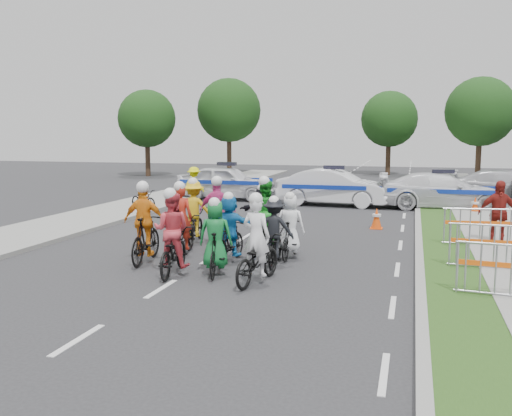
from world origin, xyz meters
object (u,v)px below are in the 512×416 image
(police_car_1, at_px, (334,187))
(rider_11, at_px, (262,217))
(rider_3, at_px, (145,232))
(rider_6, at_px, (182,231))
(police_car_2, at_px, (442,191))
(tree_3, at_px, (229,110))
(marshal_hiviz, at_px, (194,185))
(tree_1, at_px, (481,112))
(rider_4, at_px, (274,238))
(rider_10, at_px, (194,217))
(barrier_0, at_px, (511,274))
(rider_1, at_px, (216,245))
(parked_bike, at_px, (143,199))
(cone_0, at_px, (377,218))
(rider_5, at_px, (230,232))
(rider_8, at_px, (265,222))
(cone_1, at_px, (475,206))
(tree_4, at_px, (389,119))
(rider_9, at_px, (218,220))
(barrier_1, at_px, (494,249))
(police_car_0, at_px, (227,182))
(barrier_2, at_px, (480,228))
(spectator_2, at_px, (498,214))
(tree_0, at_px, (147,119))
(rider_7, at_px, (290,232))
(civilian_sedan, at_px, (509,187))
(rider_0, at_px, (257,253))
(rider_2, at_px, (172,243))

(police_car_1, bearing_deg, rider_11, 179.41)
(rider_3, xyz_separation_m, rider_6, (0.53, 1.00, -0.13))
(police_car_2, height_order, tree_3, tree_3)
(marshal_hiviz, height_order, tree_1, tree_1)
(rider_4, bearing_deg, rider_10, -40.71)
(rider_11, bearing_deg, barrier_0, 134.54)
(rider_1, bearing_deg, parked_bike, -66.14)
(cone_0, bearing_deg, tree_1, 76.16)
(rider_5, relative_size, marshal_hiviz, 1.07)
(rider_4, bearing_deg, rider_8, -72.57)
(cone_1, height_order, tree_1, tree_1)
(rider_10, relative_size, tree_1, 0.28)
(cone_1, bearing_deg, marshal_hiviz, 177.43)
(rider_1, bearing_deg, tree_4, -104.56)
(barrier_0, bearing_deg, tree_3, 116.75)
(rider_5, height_order, police_car_2, rider_5)
(rider_9, distance_m, barrier_1, 7.08)
(rider_10, height_order, police_car_0, rider_10)
(barrier_2, bearing_deg, rider_5, -150.91)
(spectator_2, bearing_deg, rider_3, -160.96)
(rider_5, relative_size, tree_0, 0.28)
(rider_11, bearing_deg, rider_3, 50.26)
(rider_1, xyz_separation_m, parked_bike, (-6.63, 9.69, -0.28))
(barrier_0, height_order, tree_0, tree_0)
(rider_8, bearing_deg, rider_5, 79.43)
(barrier_1, relative_size, tree_3, 0.27)
(rider_4, distance_m, rider_8, 1.85)
(rider_7, distance_m, civilian_sedan, 15.51)
(barrier_0, bearing_deg, barrier_1, 90.00)
(marshal_hiviz, bearing_deg, tree_1, -111.99)
(police_car_0, relative_size, tree_1, 0.70)
(police_car_1, xyz_separation_m, tree_1, (7.45, 15.53, 3.74))
(civilian_sedan, bearing_deg, cone_0, 153.78)
(police_car_1, distance_m, police_car_2, 4.53)
(rider_0, xyz_separation_m, rider_7, (0.18, 2.54, 0.03))
(rider_1, relative_size, police_car_1, 0.36)
(police_car_0, distance_m, cone_1, 11.22)
(rider_5, xyz_separation_m, parked_bike, (-6.52, 8.38, -0.33))
(rider_3, bearing_deg, barrier_1, -178.35)
(spectator_2, bearing_deg, rider_7, -158.45)
(rider_2, xyz_separation_m, rider_3, (-1.10, 0.89, 0.05))
(rider_8, bearing_deg, rider_0, 105.88)
(spectator_2, relative_size, cone_1, 2.65)
(rider_1, xyz_separation_m, police_car_0, (-4.41, 14.07, 0.12))
(rider_0, height_order, tree_1, tree_1)
(tree_0, bearing_deg, rider_3, -64.01)
(police_car_0, xyz_separation_m, barrier_2, (10.41, -9.35, -0.25))
(police_car_1, height_order, cone_0, police_car_1)
(rider_1, relative_size, parked_bike, 1.13)
(rider_2, bearing_deg, rider_0, 165.96)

